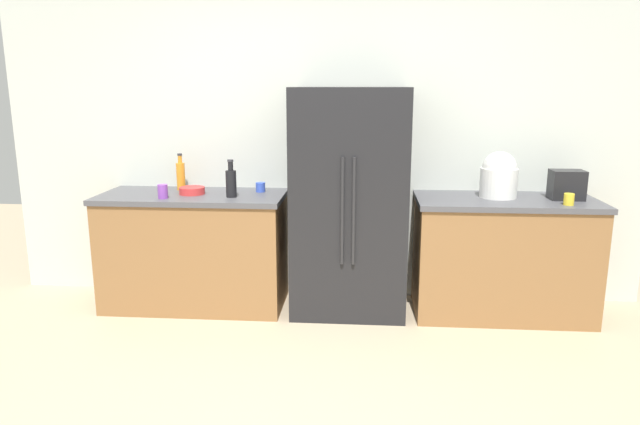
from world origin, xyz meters
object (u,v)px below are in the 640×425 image
at_px(bottle_a, 181,175).
at_px(cup_c, 569,199).
at_px(rice_cooker, 499,176).
at_px(cup_b, 261,187).
at_px(bowl_a, 192,191).
at_px(toaster, 567,185).
at_px(bottle_b, 231,182).
at_px(refrigerator, 349,203).
at_px(cup_a, 163,191).

bearing_deg(bottle_a, cup_c, -7.30).
distance_m(rice_cooker, cup_b, 1.83).
bearing_deg(bottle_a, rice_cooker, -2.74).
bearing_deg(bowl_a, cup_b, 14.88).
relative_size(toaster, bottle_a, 0.81).
relative_size(bottle_a, cup_b, 3.95).
xyz_separation_m(rice_cooker, bowl_a, (-2.33, -0.06, -0.14)).
height_order(toaster, bottle_b, bottle_b).
relative_size(refrigerator, rice_cooker, 4.97).
bearing_deg(bottle_b, rice_cooker, 4.31).
relative_size(bottle_b, cup_c, 3.47).
distance_m(toaster, cup_c, 0.23).
relative_size(cup_a, cup_c, 1.28).
distance_m(refrigerator, cup_a, 1.40).
bearing_deg(cup_b, cup_a, -154.55).
xyz_separation_m(bottle_b, cup_b, (0.18, 0.23, -0.08)).
relative_size(bottle_a, cup_c, 3.58).
bearing_deg(cup_c, refrigerator, 172.84).
height_order(refrigerator, toaster, refrigerator).
xyz_separation_m(rice_cooker, bottle_a, (-2.47, 0.12, -0.04)).
relative_size(toaster, rice_cooker, 0.69).
bearing_deg(bowl_a, refrigerator, -0.19).
height_order(rice_cooker, cup_b, rice_cooker).
xyz_separation_m(refrigerator, rice_cooker, (1.11, 0.06, 0.21)).
distance_m(refrigerator, bottle_a, 1.38).
bearing_deg(bottle_b, bottle_a, 150.33).
distance_m(bottle_b, cup_a, 0.51).
bearing_deg(cup_a, bottle_b, 10.36).
bearing_deg(rice_cooker, bottle_b, -175.69).
relative_size(refrigerator, bowl_a, 8.76).
bearing_deg(cup_b, toaster, -3.01).
bearing_deg(cup_a, refrigerator, 7.50).
bearing_deg(toaster, cup_a, -176.14).
relative_size(bottle_b, bowl_a, 1.45).
distance_m(refrigerator, bottle_b, 0.90).
bearing_deg(bottle_b, toaster, 2.54).
bearing_deg(toaster, cup_c, -103.20).
distance_m(bottle_a, cup_c, 2.93).
bearing_deg(bowl_a, cup_c, -4.10).
bearing_deg(cup_c, bottle_b, 177.57).
distance_m(cup_a, cup_c, 2.93).
bearing_deg(bottle_a, bottle_b, -29.67).
bearing_deg(rice_cooker, bottle_a, 177.26).
relative_size(refrigerator, cup_b, 23.09).
xyz_separation_m(refrigerator, cup_a, (-1.38, -0.18, 0.10)).
relative_size(rice_cooker, cup_b, 4.64).
bearing_deg(bowl_a, rice_cooker, 1.37).
bearing_deg(toaster, cup_b, 176.99).
bearing_deg(refrigerator, cup_a, -172.50).
xyz_separation_m(cup_b, bowl_a, (-0.51, -0.14, -0.01)).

